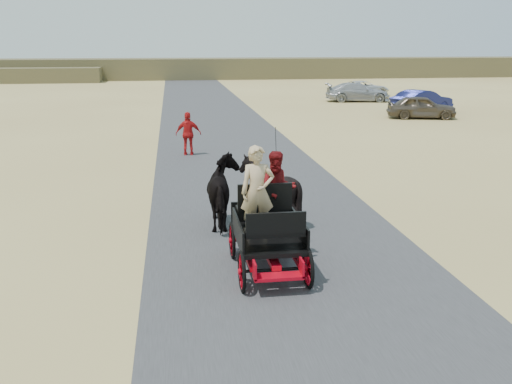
{
  "coord_description": "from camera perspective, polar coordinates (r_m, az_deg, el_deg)",
  "views": [
    {
      "loc": [
        -2.32,
        -8.56,
        4.44
      ],
      "look_at": [
        -0.55,
        3.52,
        1.2
      ],
      "focal_mm": 40.0,
      "sensor_mm": 36.0,
      "label": 1
    }
  ],
  "objects": [
    {
      "name": "horse_right",
      "position": [
        14.14,
        1.38,
        0.15
      ],
      "size": [
        1.37,
        1.54,
        1.7
      ],
      "primitive_type": "imported",
      "rotation": [
        0.0,
        0.0,
        3.14
      ],
      "color": "black",
      "rests_on": "ground"
    },
    {
      "name": "ridge_far",
      "position": [
        70.67,
        -6.61,
        12.16
      ],
      "size": [
        140.0,
        6.0,
        2.4
      ],
      "primitive_type": "cube",
      "color": "brown",
      "rests_on": "ground"
    },
    {
      "name": "pedestrian",
      "position": [
        22.95,
        -6.78,
        5.8
      ],
      "size": [
        1.04,
        0.5,
        1.73
      ],
      "primitive_type": "imported",
      "rotation": [
        0.0,
        0.0,
        3.06
      ],
      "color": "red",
      "rests_on": "ground"
    },
    {
      "name": "driver_man",
      "position": [
        11.01,
        0.14,
        0.02
      ],
      "size": [
        0.66,
        0.43,
        1.8
      ],
      "primitive_type": "imported",
      "color": "tan",
      "rests_on": "carriage"
    },
    {
      "name": "car_a",
      "position": [
        35.31,
        16.23,
        8.17
      ],
      "size": [
        4.21,
        2.46,
        1.35
      ],
      "primitive_type": "imported",
      "rotation": [
        0.0,
        0.0,
        1.34
      ],
      "color": "brown",
      "rests_on": "ground"
    },
    {
      "name": "car_b",
      "position": [
        38.19,
        16.24,
        8.7
      ],
      "size": [
        4.6,
        3.23,
        1.44
      ],
      "primitive_type": "imported",
      "rotation": [
        0.0,
        0.0,
        2.01
      ],
      "color": "navy",
      "rests_on": "ground"
    },
    {
      "name": "ground",
      "position": [
        9.92,
        6.22,
        -11.83
      ],
      "size": [
        140.0,
        140.0,
        0.0
      ],
      "primitive_type": "plane",
      "color": "tan"
    },
    {
      "name": "passenger_woman",
      "position": [
        11.64,
        2.18,
        0.27
      ],
      "size": [
        0.77,
        0.6,
        1.58
      ],
      "primitive_type": "imported",
      "color": "#660C0F",
      "rests_on": "carriage"
    },
    {
      "name": "car_d",
      "position": [
        49.44,
        10.69,
        10.18
      ],
      "size": [
        4.61,
        2.68,
        1.21
      ],
      "primitive_type": "imported",
      "rotation": [
        0.0,
        0.0,
        1.73
      ],
      "color": "silver",
      "rests_on": "ground"
    },
    {
      "name": "road",
      "position": [
        9.92,
        6.22,
        -11.81
      ],
      "size": [
        6.0,
        140.0,
        0.01
      ],
      "primitive_type": "cube",
      "color": "#38383A",
      "rests_on": "ground"
    },
    {
      "name": "horse_left",
      "position": [
        14.0,
        -3.06,
        -0.02
      ],
      "size": [
        0.91,
        2.01,
        1.7
      ],
      "primitive_type": "imported",
      "rotation": [
        0.0,
        0.0,
        3.14
      ],
      "color": "black",
      "rests_on": "ground"
    },
    {
      "name": "carriage",
      "position": [
        11.38,
        1.18,
        -6.14
      ],
      "size": [
        1.3,
        2.4,
        0.72
      ],
      "primitive_type": null,
      "color": "black",
      "rests_on": "ground"
    },
    {
      "name": "car_c",
      "position": [
        44.27,
        10.12,
        9.8
      ],
      "size": [
        4.98,
        2.53,
        1.39
      ],
      "primitive_type": "imported",
      "rotation": [
        0.0,
        0.0,
        1.44
      ],
      "color": "#B2B2B7",
      "rests_on": "ground"
    }
  ]
}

